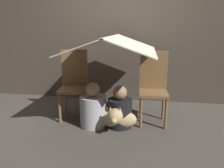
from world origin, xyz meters
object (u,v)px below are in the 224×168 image
Objects in this scene: person_second at (120,110)px; dog at (117,118)px; chair_right at (153,85)px; chair_left at (74,82)px; person_front at (93,109)px.

dog is at bearing -104.83° from person_second.
chair_right is 0.67m from dog.
person_second is (0.69, -0.23, -0.29)m from chair_left.
chair_right is at bearing 36.70° from dog.
chair_right reaches higher than dog.
chair_left is at bearing 161.18° from person_second.
chair_left and chair_right have the same top height.
chair_left is 1.91× the size of dog.
chair_right is 1.74× the size of person_second.
dog is (0.66, -0.34, -0.36)m from chair_left.
chair_left reaches higher than person_second.
person_second reaches higher than dog.
chair_left is 0.82m from dog.
person_front is 0.34m from dog.
person_second is at bearing 75.17° from dog.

